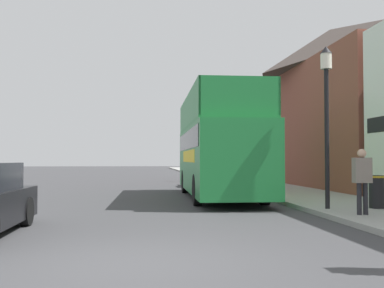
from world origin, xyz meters
TOP-DOWN VIEW (x-y plane):
  - ground_plane at (0.00, 21.00)m, footprint 144.00×144.00m
  - sidewalk at (6.69, 18.00)m, footprint 3.58×108.00m
  - brick_terrace_rear at (11.48, 19.14)m, footprint 6.00×18.74m
  - tour_bus at (3.18, 11.09)m, footprint 2.80×9.65m
  - parked_car_ahead_of_bus at (3.78, 18.37)m, footprint 1.80×4.13m
  - pedestrian_third at (5.71, 4.16)m, footprint 0.44×0.24m
  - lamp_post_nearest at (5.41, 5.63)m, footprint 0.35×0.35m
  - lamp_post_second at (5.52, 14.97)m, footprint 0.35×0.35m
  - lamp_post_third at (5.38, 24.32)m, footprint 0.35×0.35m
  - litter_bin at (6.89, 5.59)m, footprint 0.48×0.48m

SIDE VIEW (x-z plane):
  - ground_plane at x=0.00m, z-range 0.00..0.00m
  - sidewalk at x=6.69m, z-range 0.00..0.14m
  - litter_bin at x=6.89m, z-range 0.17..1.12m
  - parked_car_ahead_of_bus at x=3.78m, z-range -0.03..1.38m
  - pedestrian_third at x=5.71m, z-range 0.31..2.00m
  - tour_bus at x=3.18m, z-range -0.23..3.88m
  - lamp_post_nearest at x=5.41m, z-range 1.03..5.75m
  - lamp_post_third at x=5.38m, z-range 1.07..6.12m
  - lamp_post_second at x=5.52m, z-range 1.07..6.16m
  - brick_terrace_rear at x=11.48m, z-range 0.00..9.46m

